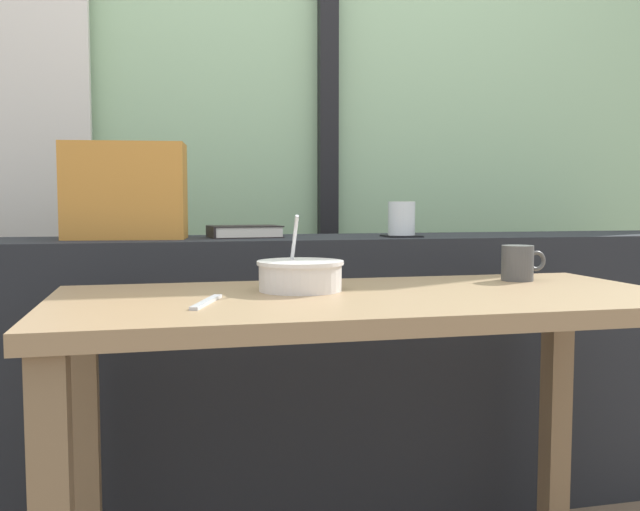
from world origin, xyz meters
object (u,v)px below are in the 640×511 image
object	(u,v)px
coaster_square	(401,236)
closed_book	(244,232)
juice_glass	(402,220)
fork_utensil	(207,302)
ceramic_mug	(518,263)
breakfast_table	(370,350)
soup_bowl	(300,275)
throw_pillow	(125,191)

from	to	relation	value
coaster_square	closed_book	world-z (taller)	closed_book
juice_glass	fork_utensil	size ratio (longest dim) A/B	0.57
ceramic_mug	breakfast_table	bearing A→B (deg)	-160.17
closed_book	coaster_square	bearing A→B (deg)	-9.83
closed_book	fork_utensil	bearing A→B (deg)	-102.84
breakfast_table	closed_book	size ratio (longest dim) A/B	6.10
coaster_square	juice_glass	size ratio (longest dim) A/B	1.03
coaster_square	ceramic_mug	distance (m)	0.42
juice_glass	closed_book	size ratio (longest dim) A/B	0.46
fork_utensil	ceramic_mug	world-z (taller)	ceramic_mug
fork_utensil	breakfast_table	bearing A→B (deg)	28.99
soup_bowl	ceramic_mug	size ratio (longest dim) A/B	1.64
breakfast_table	coaster_square	bearing A→B (deg)	63.88
throw_pillow	breakfast_table	bearing A→B (deg)	-49.69
closed_book	ceramic_mug	xyz separation A→B (m)	(0.61, -0.46, -0.06)
closed_book	throw_pillow	world-z (taller)	throw_pillow
juice_glass	soup_bowl	distance (m)	0.60
breakfast_table	fork_utensil	bearing A→B (deg)	-170.46
juice_glass	fork_utensil	xyz separation A→B (m)	(-0.60, -0.59, -0.13)
throw_pillow	ceramic_mug	xyz separation A→B (m)	(0.93, -0.45, -0.18)
closed_book	ceramic_mug	distance (m)	0.76
coaster_square	throw_pillow	world-z (taller)	throw_pillow
ceramic_mug	fork_utensil	bearing A→B (deg)	-164.63
juice_glass	closed_book	bearing A→B (deg)	170.17
fork_utensil	soup_bowl	bearing A→B (deg)	54.00
breakfast_table	soup_bowl	size ratio (longest dim) A/B	6.90
breakfast_table	ceramic_mug	xyz separation A→B (m)	(0.42, 0.15, 0.16)
soup_bowl	fork_utensil	bearing A→B (deg)	-145.45
juice_glass	ceramic_mug	distance (m)	0.42
breakfast_table	fork_utensil	distance (m)	0.36
soup_bowl	fork_utensil	size ratio (longest dim) A/B	1.09
ceramic_mug	soup_bowl	bearing A→B (deg)	-173.25
throw_pillow	ceramic_mug	size ratio (longest dim) A/B	2.83
coaster_square	juice_glass	bearing A→B (deg)	0.00
throw_pillow	soup_bowl	size ratio (longest dim) A/B	1.73
breakfast_table	soup_bowl	xyz separation A→B (m)	(-0.13, 0.09, 0.15)
throw_pillow	fork_utensil	size ratio (longest dim) A/B	1.88
coaster_square	throw_pillow	size ratio (longest dim) A/B	0.31
throw_pillow	ceramic_mug	world-z (taller)	throw_pillow
throw_pillow	ceramic_mug	distance (m)	1.04
throw_pillow	ceramic_mug	bearing A→B (deg)	-25.75
breakfast_table	juice_glass	bearing A→B (deg)	63.88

